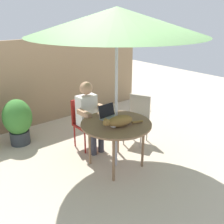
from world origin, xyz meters
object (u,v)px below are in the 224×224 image
(patio_table, at_px, (116,126))
(cat, at_px, (119,121))
(laptop, at_px, (109,114))
(chair_occupied, at_px, (84,119))
(patio_umbrella, at_px, (117,21))
(potted_plant_near_fence, at_px, (18,120))
(chair_empty, at_px, (138,115))
(person_seated, at_px, (89,113))

(patio_table, distance_m, cat, 0.19)
(laptop, bearing_deg, chair_occupied, 93.01)
(patio_umbrella, distance_m, potted_plant_near_fence, 2.61)
(chair_empty, relative_size, cat, 1.41)
(chair_empty, bearing_deg, person_seated, 159.29)
(person_seated, relative_size, potted_plant_near_fence, 1.42)
(laptop, bearing_deg, potted_plant_near_fence, 122.18)
(patio_umbrella, relative_size, person_seated, 1.99)
(patio_table, distance_m, person_seated, 0.73)
(chair_empty, relative_size, potted_plant_near_fence, 1.03)
(chair_empty, relative_size, person_seated, 0.72)
(chair_empty, height_order, potted_plant_near_fence, chair_empty)
(patio_umbrella, bearing_deg, potted_plant_near_fence, 117.75)
(cat, relative_size, potted_plant_near_fence, 0.73)
(chair_occupied, xyz_separation_m, chair_empty, (0.87, -0.49, 0.00))
(laptop, bearing_deg, chair_empty, 11.66)
(chair_empty, height_order, cat, cat)
(cat, height_order, potted_plant_near_fence, cat)
(chair_empty, xyz_separation_m, person_seated, (-0.87, 0.33, 0.17))
(laptop, bearing_deg, patio_table, -98.66)
(cat, bearing_deg, laptop, 75.79)
(chair_occupied, bearing_deg, cat, -93.06)
(cat, bearing_deg, patio_table, 66.24)
(patio_umbrella, height_order, laptop, patio_umbrella)
(person_seated, xyz_separation_m, potted_plant_near_fence, (-0.91, 1.00, -0.22))
(chair_occupied, height_order, person_seated, person_seated)
(chair_occupied, height_order, laptop, laptop)
(chair_empty, height_order, laptop, laptop)
(patio_table, xyz_separation_m, cat, (-0.05, -0.12, 0.14))
(person_seated, xyz_separation_m, laptop, (0.03, -0.50, 0.11))
(chair_occupied, distance_m, chair_empty, 1.00)
(chair_occupied, xyz_separation_m, potted_plant_near_fence, (-0.91, 0.84, -0.05))
(patio_umbrella, height_order, person_seated, patio_umbrella)
(chair_occupied, bearing_deg, patio_umbrella, -90.00)
(potted_plant_near_fence, bearing_deg, patio_umbrella, -62.25)
(chair_occupied, xyz_separation_m, laptop, (0.03, -0.66, 0.28))
(chair_empty, bearing_deg, patio_umbrella, -155.32)
(potted_plant_near_fence, bearing_deg, chair_occupied, -42.72)
(chair_occupied, distance_m, laptop, 0.72)
(patio_table, height_order, cat, cat)
(patio_umbrella, bearing_deg, chair_occupied, 90.00)
(chair_empty, xyz_separation_m, potted_plant_near_fence, (-1.78, 1.32, -0.05))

